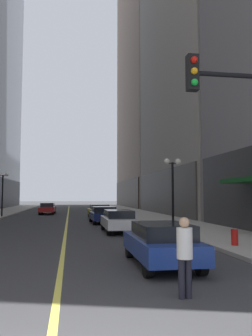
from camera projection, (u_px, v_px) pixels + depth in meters
The scene contains 13 objects.
ground_plane at pixel (68, 215), 38.33m from camera, with size 200.00×200.00×0.00m, color #38383A.
sidewalk_right at pixel (141, 214), 39.63m from camera, with size 4.50×78.00×0.15m, color #ADA8A0.
lane_centre_stripe at pixel (68, 215), 38.33m from camera, with size 0.16×70.00×0.01m, color #E5D64C.
building_right_far at pixel (166, 50), 68.23m from camera, with size 15.83×26.00×61.24m.
car_blue at pixel (161, 242), 10.84m from camera, with size 1.75×4.36×1.32m.
car_white at pixel (118, 220), 20.66m from camera, with size 1.72×4.67×1.32m.
car_navy at pixel (103, 214), 27.33m from camera, with size 2.02×4.32×1.32m.
car_yellow at pixel (99, 211), 33.85m from camera, with size 2.03×4.20×1.32m.
car_red at pixel (48, 208), 40.99m from camera, with size 1.78×4.78×1.32m.
pedestrian_in_white_shirt at pixel (185, 251), 7.45m from camera, with size 0.39×0.39×1.71m.
street_lamp_left_far at pixel (3, 185), 34.54m from camera, with size 1.06×0.36×4.43m.
street_lamp_right_mid at pixel (173, 178), 21.25m from camera, with size 1.06×0.36×4.43m.
fire_hydrant_right at pixel (235, 239), 14.21m from camera, with size 0.28×0.28×0.80m, color red.
Camera 1 is at (0.26, -4.15, 2.17)m, focal length 37.30 mm.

